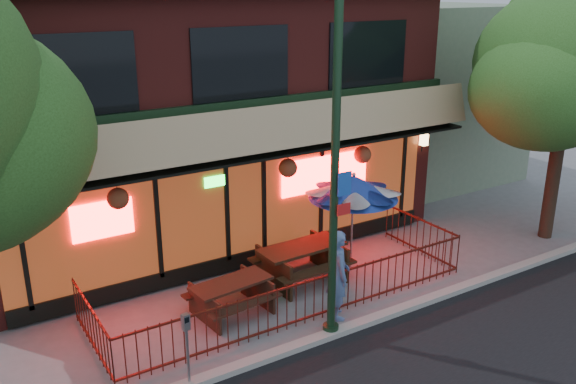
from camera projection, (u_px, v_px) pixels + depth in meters
name	position (u px, v px, depth m)	size (l,w,h in m)	color
ground	(319.00, 325.00, 12.58)	(80.00, 80.00, 0.00)	gray
curb	(334.00, 333.00, 12.16)	(80.00, 0.25, 0.12)	#999993
restaurant_building	(176.00, 80.00, 16.95)	(12.96, 9.49, 8.05)	maroon
neighbor_building	(403.00, 89.00, 22.29)	(6.00, 7.00, 6.00)	gray
patio_fence	(306.00, 288.00, 12.78)	(8.44, 2.62, 1.00)	#49160F
street_light	(335.00, 185.00, 11.24)	(0.43, 0.32, 7.00)	#15311C
street_tree_right	(569.00, 55.00, 15.47)	(4.80, 4.80, 7.02)	#302318
picnic_table_left	(232.00, 293.00, 12.88)	(1.85, 1.49, 0.74)	#3A1F15
picnic_table_right	(302.00, 258.00, 14.30)	(2.11, 1.65, 0.88)	#311F11
patio_umbrella	(353.00, 187.00, 14.48)	(2.15, 2.15, 2.45)	gray
pedestrian	(338.00, 274.00, 12.61)	(0.71, 0.47, 1.95)	#4E699C
parking_meter_near	(187.00, 338.00, 10.33)	(0.14, 0.13, 1.44)	gray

